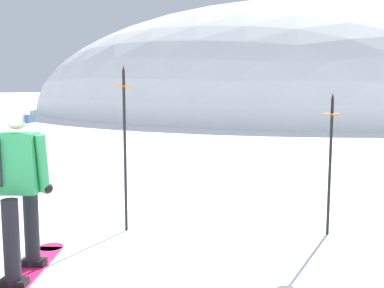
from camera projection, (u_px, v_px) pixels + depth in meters
ridge_peak_main at (285, 110)px, 37.64m from camera, size 42.41×38.17×16.98m
snowboarder_main at (16, 185)px, 4.23m from camera, size 1.03×1.65×1.71m
piste_marker_near at (330, 155)px, 5.50m from camera, size 0.20×0.20×1.79m
piste_marker_far at (125, 138)px, 5.63m from camera, size 0.20×0.20×2.13m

